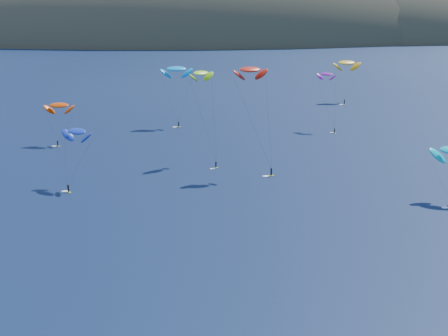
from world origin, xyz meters
TOP-DOWN VIEW (x-y plane):
  - island at (39.40, 562.36)m, footprint 730.00×300.00m
  - kitesurfer_1 at (-40.44, 141.33)m, footprint 9.08×7.20m
  - kitesurfer_3 at (1.76, 121.47)m, footprint 8.05×15.30m
  - kitesurfer_4 at (-4.96, 165.34)m, footprint 10.71×8.44m
  - kitesurfer_6 at (44.71, 156.65)m, footprint 7.08×12.54m
  - kitesurfer_9 at (13.73, 109.44)m, footprint 10.26×10.43m
  - kitesurfer_10 at (-28.85, 99.70)m, footprint 9.04×11.19m
  - kitesurfer_11 at (64.73, 205.24)m, footprint 11.62×12.51m

SIDE VIEW (x-z plane):
  - island at x=39.40m, z-range -115.74..94.26m
  - kitesurfer_1 at x=-40.44m, z-range 4.55..18.61m
  - kitesurfer_10 at x=-28.85m, z-range 5.32..20.66m
  - kitesurfer_11 at x=64.73m, z-range 6.25..24.98m
  - kitesurfer_6 at x=44.71m, z-range 8.00..27.74m
  - kitesurfer_4 at x=-4.96m, z-range 8.05..29.95m
  - kitesurfer_3 at x=1.76m, z-range 10.68..36.35m
  - kitesurfer_9 at x=13.73m, z-range 11.72..40.10m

